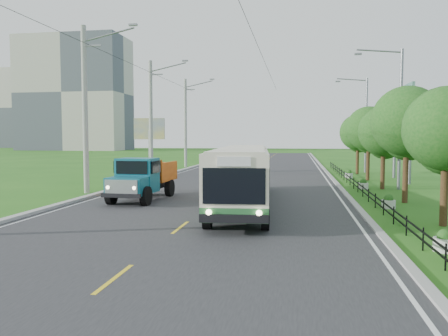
% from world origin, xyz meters
% --- Properties ---
extents(ground, '(240.00, 240.00, 0.00)m').
position_xyz_m(ground, '(0.00, 0.00, 0.00)').
color(ground, '#235C15').
rests_on(ground, ground).
extents(road, '(14.00, 120.00, 0.02)m').
position_xyz_m(road, '(0.00, 20.00, 0.01)').
color(road, '#28282B').
rests_on(road, ground).
extents(curb_left, '(0.40, 120.00, 0.15)m').
position_xyz_m(curb_left, '(-7.20, 20.00, 0.07)').
color(curb_left, '#9E9E99').
rests_on(curb_left, ground).
extents(curb_right, '(0.30, 120.00, 0.10)m').
position_xyz_m(curb_right, '(7.15, 20.00, 0.05)').
color(curb_right, '#9E9E99').
rests_on(curb_right, ground).
extents(edge_line_left, '(0.12, 120.00, 0.00)m').
position_xyz_m(edge_line_left, '(-6.65, 20.00, 0.02)').
color(edge_line_left, silver).
rests_on(edge_line_left, road).
extents(edge_line_right, '(0.12, 120.00, 0.00)m').
position_xyz_m(edge_line_right, '(6.65, 20.00, 0.02)').
color(edge_line_right, silver).
rests_on(edge_line_right, road).
extents(centre_dash, '(0.12, 2.20, 0.00)m').
position_xyz_m(centre_dash, '(0.00, 0.00, 0.02)').
color(centre_dash, yellow).
rests_on(centre_dash, road).
extents(railing_right, '(0.04, 40.00, 0.60)m').
position_xyz_m(railing_right, '(8.00, 14.00, 0.30)').
color(railing_right, black).
rests_on(railing_right, ground).
extents(pole_near, '(3.51, 0.32, 10.00)m').
position_xyz_m(pole_near, '(-8.26, 9.00, 5.09)').
color(pole_near, gray).
rests_on(pole_near, ground).
extents(pole_mid, '(3.51, 0.32, 10.00)m').
position_xyz_m(pole_mid, '(-8.26, 21.00, 5.09)').
color(pole_mid, gray).
rests_on(pole_mid, ground).
extents(pole_far, '(3.51, 0.32, 10.00)m').
position_xyz_m(pole_far, '(-8.26, 33.00, 5.09)').
color(pole_far, gray).
rests_on(pole_far, ground).
extents(tree_second, '(3.18, 3.26, 5.30)m').
position_xyz_m(tree_second, '(9.86, 2.14, 3.52)').
color(tree_second, '#382314').
rests_on(tree_second, ground).
extents(tree_third, '(3.60, 3.62, 6.00)m').
position_xyz_m(tree_third, '(9.86, 8.14, 3.99)').
color(tree_third, '#382314').
rests_on(tree_third, ground).
extents(tree_fourth, '(3.24, 3.31, 5.40)m').
position_xyz_m(tree_fourth, '(9.86, 14.14, 3.59)').
color(tree_fourth, '#382314').
rests_on(tree_fourth, ground).
extents(tree_fifth, '(3.48, 3.52, 5.80)m').
position_xyz_m(tree_fifth, '(9.86, 20.14, 3.85)').
color(tree_fifth, '#382314').
rests_on(tree_fifth, ground).
extents(tree_back, '(3.30, 3.36, 5.50)m').
position_xyz_m(tree_back, '(9.86, 26.14, 3.65)').
color(tree_back, '#382314').
rests_on(tree_back, ground).
extents(streetlight_mid, '(3.02, 0.20, 9.07)m').
position_xyz_m(streetlight_mid, '(10.64, 14.00, 4.90)').
color(streetlight_mid, slate).
rests_on(streetlight_mid, ground).
extents(streetlight_far, '(3.02, 0.20, 9.07)m').
position_xyz_m(streetlight_far, '(10.64, 28.00, 4.90)').
color(streetlight_far, slate).
rests_on(streetlight_far, ground).
extents(planter_front, '(0.64, 0.64, 0.67)m').
position_xyz_m(planter_front, '(8.60, -2.00, 0.29)').
color(planter_front, silver).
rests_on(planter_front, ground).
extents(planter_near, '(0.64, 0.64, 0.67)m').
position_xyz_m(planter_near, '(8.60, 6.00, 0.29)').
color(planter_near, silver).
rests_on(planter_near, ground).
extents(planter_mid, '(0.64, 0.64, 0.67)m').
position_xyz_m(planter_mid, '(8.60, 14.00, 0.29)').
color(planter_mid, silver).
rests_on(planter_mid, ground).
extents(planter_far, '(0.64, 0.64, 0.67)m').
position_xyz_m(planter_far, '(8.60, 22.00, 0.29)').
color(planter_far, silver).
rests_on(planter_far, ground).
extents(billboard_left, '(3.00, 0.20, 5.20)m').
position_xyz_m(billboard_left, '(-9.50, 24.00, 3.87)').
color(billboard_left, slate).
rests_on(billboard_left, ground).
extents(billboard_right, '(0.24, 6.00, 7.30)m').
position_xyz_m(billboard_right, '(12.30, 20.00, 5.34)').
color(billboard_right, slate).
rests_on(billboard_right, ground).
extents(apartment_near, '(28.00, 14.00, 30.00)m').
position_xyz_m(apartment_near, '(-55.00, 95.00, 15.00)').
color(apartment_near, '#B7B2A3').
rests_on(apartment_near, ground).
extents(apartment_far, '(24.00, 14.00, 26.00)m').
position_xyz_m(apartment_far, '(-80.00, 120.00, 13.00)').
color(apartment_far, '#B7B2A3').
rests_on(apartment_far, ground).
extents(bus, '(3.47, 14.69, 2.81)m').
position_xyz_m(bus, '(1.63, 5.95, 1.69)').
color(bus, '#2A6A34').
rests_on(bus, ground).
extents(dump_truck, '(2.36, 5.56, 2.30)m').
position_xyz_m(dump_truck, '(-3.90, 6.77, 1.30)').
color(dump_truck, '#135F73').
rests_on(dump_truck, ground).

